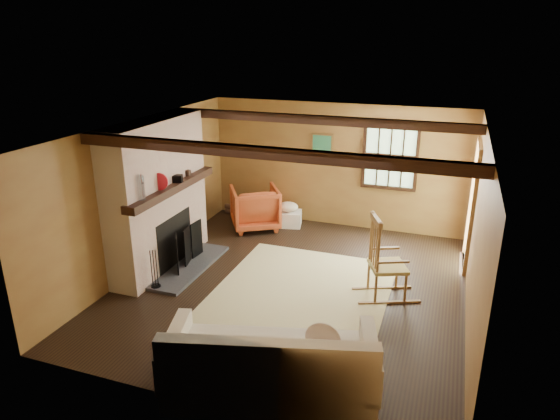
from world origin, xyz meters
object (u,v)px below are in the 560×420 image
at_px(fireplace, 159,201).
at_px(armchair, 255,208).
at_px(laundry_basket, 288,219).
at_px(rocking_chair, 385,263).
at_px(sofa, 271,369).

distance_m(fireplace, armchair, 2.29).
xyz_separation_m(fireplace, laundry_basket, (1.38, 2.34, -0.95)).
xyz_separation_m(rocking_chair, sofa, (-0.80, -2.50, -0.21)).
height_order(fireplace, armchair, fireplace).
bearing_deg(sofa, laundry_basket, 91.25).
bearing_deg(rocking_chair, armchair, 32.15).
xyz_separation_m(fireplace, rocking_chair, (3.58, 0.14, -0.58)).
relative_size(fireplace, sofa, 1.01).
relative_size(fireplace, armchair, 2.66).
height_order(sofa, laundry_basket, sofa).
bearing_deg(laundry_basket, armchair, -152.57).
height_order(rocking_chair, laundry_basket, rocking_chair).
bearing_deg(armchair, sofa, 82.60).
bearing_deg(laundry_basket, fireplace, -120.61).
bearing_deg(fireplace, sofa, -40.39).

